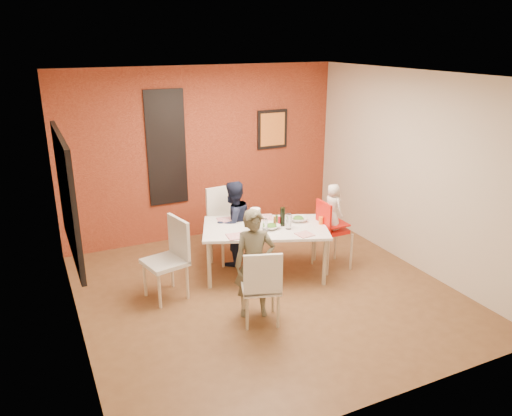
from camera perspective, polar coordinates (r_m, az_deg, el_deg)
name	(u,v)px	position (r m, az deg, el deg)	size (l,w,h in m)	color
ground	(266,292)	(6.49, 1.15, -9.59)	(4.50, 4.50, 0.00)	brown
ceiling	(268,75)	(5.71, 1.33, 14.93)	(4.50, 4.50, 0.02)	white
wall_back	(203,154)	(7.97, -6.03, 6.21)	(4.50, 0.02, 2.70)	beige
wall_front	(390,266)	(4.20, 15.11, -6.46)	(4.50, 0.02, 2.70)	beige
wall_left	(68,220)	(5.40, -20.70, -1.28)	(0.02, 4.50, 2.70)	beige
wall_right	(413,171)	(7.21, 17.49, 4.05)	(0.02, 4.50, 2.70)	beige
brick_accent_wall	(204,154)	(7.95, -5.99, 6.18)	(4.50, 0.02, 2.70)	maroon
picture_window_frame	(67,195)	(5.53, -20.83, 1.36)	(0.05, 1.70, 1.30)	black
picture_window_pane	(68,195)	(5.53, -20.68, 1.39)	(0.02, 1.55, 1.15)	black
glassblock_strip	(166,148)	(7.73, -10.21, 6.76)	(0.55, 0.03, 1.70)	silver
glassblock_surround	(166,148)	(7.73, -10.20, 6.75)	(0.60, 0.03, 1.76)	black
art_print_frame	(272,129)	(8.33, 1.88, 8.99)	(0.54, 0.03, 0.64)	black
art_print_canvas	(273,129)	(8.32, 1.92, 8.97)	(0.44, 0.01, 0.54)	orange
dining_table	(265,231)	(6.72, 1.05, -2.64)	(1.87, 1.46, 0.69)	white
chair_near	(262,284)	(5.59, 0.64, -8.66)	(0.54, 0.54, 0.92)	silver
chair_far	(226,219)	(7.26, -3.45, -1.31)	(0.52, 0.52, 1.05)	white
chair_left	(171,254)	(6.26, -9.70, -5.20)	(0.56, 0.56, 1.01)	silver
high_chair	(330,228)	(6.97, 8.47, -2.28)	(0.43, 0.43, 1.00)	red
child_near	(254,264)	(5.73, -0.17, -6.42)	(0.47, 0.31, 1.29)	brown
child_far	(233,223)	(7.03, -2.63, -1.77)	(0.59, 0.46, 1.22)	#151B31
toddler	(333,207)	(6.88, 8.77, 0.14)	(0.31, 0.20, 0.64)	silver
plate_near_left	(236,236)	(6.37, -2.27, -3.25)	(0.23, 0.23, 0.01)	white
plate_far_mid	(264,217)	(7.03, 0.94, -1.05)	(0.24, 0.24, 0.01)	white
plate_near_right	(305,234)	(6.46, 5.59, -3.02)	(0.20, 0.20, 0.01)	white
plate_far_left	(225,220)	(6.95, -3.61, -1.34)	(0.20, 0.20, 0.01)	white
salad_bowl_a	(271,227)	(6.63, 1.74, -2.15)	(0.22, 0.22, 0.06)	white
salad_bowl_b	(298,219)	(6.91, 4.88, -1.26)	(0.24, 0.24, 0.06)	silver
wine_bottle	(283,217)	(6.70, 3.05, -1.01)	(0.07, 0.07, 0.26)	black
wine_glass_a	(265,225)	(6.50, 1.05, -2.00)	(0.06, 0.06, 0.18)	white
wine_glass_b	(289,221)	(6.60, 3.76, -1.54)	(0.07, 0.07, 0.21)	white
paper_towel_roll	(255,219)	(6.54, -0.09, -1.29)	(0.13, 0.13, 0.30)	white
condiment_red	(279,221)	(6.72, 2.66, -1.52)	(0.03, 0.03, 0.13)	red
condiment_green	(277,220)	(6.76, 2.37, -1.36)	(0.03, 0.03, 0.13)	#316A23
condiment_brown	(275,222)	(6.67, 2.16, -1.59)	(0.04, 0.04, 0.14)	brown
sippy_cup	(321,221)	(6.83, 7.42, -1.43)	(0.06, 0.06, 0.10)	orange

